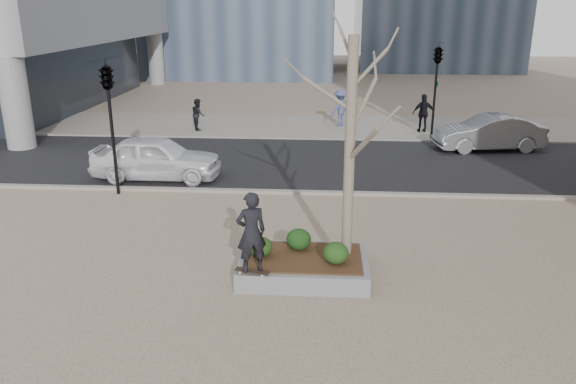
# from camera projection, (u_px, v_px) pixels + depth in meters

# --- Properties ---
(ground) EXTENTS (120.00, 120.00, 0.00)m
(ground) POSITION_uv_depth(u_px,v_px,m) (261.00, 274.00, 13.34)
(ground) COLOR tan
(ground) RESTS_ON ground
(street) EXTENTS (60.00, 8.00, 0.02)m
(street) POSITION_uv_depth(u_px,v_px,m) (289.00, 162.00, 22.80)
(street) COLOR black
(street) RESTS_ON ground
(far_sidewalk) EXTENTS (60.00, 6.00, 0.02)m
(far_sidewalk) POSITION_uv_depth(u_px,v_px,m) (298.00, 126.00, 29.42)
(far_sidewalk) COLOR gray
(far_sidewalk) RESTS_ON ground
(planter) EXTENTS (3.00, 2.00, 0.45)m
(planter) POSITION_uv_depth(u_px,v_px,m) (303.00, 267.00, 13.21)
(planter) COLOR gray
(planter) RESTS_ON ground
(planter_mulch) EXTENTS (2.70, 1.70, 0.04)m
(planter_mulch) POSITION_uv_depth(u_px,v_px,m) (304.00, 257.00, 13.13)
(planter_mulch) COLOR #382314
(planter_mulch) RESTS_ON planter
(sycamore_tree) EXTENTS (2.80, 2.80, 6.60)m
(sycamore_tree) POSITION_uv_depth(u_px,v_px,m) (351.00, 115.00, 12.29)
(sycamore_tree) COLOR gray
(sycamore_tree) RESTS_ON planter_mulch
(shrub_left) EXTENTS (0.55, 0.55, 0.47)m
(shrub_left) POSITION_uv_depth(u_px,v_px,m) (261.00, 247.00, 13.06)
(shrub_left) COLOR black
(shrub_left) RESTS_ON planter_mulch
(shrub_middle) EXTENTS (0.60, 0.60, 0.51)m
(shrub_middle) POSITION_uv_depth(u_px,v_px,m) (299.00, 239.00, 13.44)
(shrub_middle) COLOR #173A12
(shrub_middle) RESTS_ON planter_mulch
(shrub_right) EXTENTS (0.59, 0.59, 0.50)m
(shrub_right) POSITION_uv_depth(u_px,v_px,m) (336.00, 253.00, 12.71)
(shrub_right) COLOR #193410
(shrub_right) RESTS_ON planter_mulch
(skateboard) EXTENTS (0.81, 0.38, 0.08)m
(skateboard) POSITION_uv_depth(u_px,v_px,m) (252.00, 272.00, 12.36)
(skateboard) COLOR black
(skateboard) RESTS_ON planter
(skateboarder) EXTENTS (0.78, 0.66, 1.82)m
(skateboarder) POSITION_uv_depth(u_px,v_px,m) (251.00, 232.00, 12.06)
(skateboarder) COLOR black
(skateboarder) RESTS_ON skateboard
(police_car) EXTENTS (4.65, 1.90, 1.58)m
(police_car) POSITION_uv_depth(u_px,v_px,m) (156.00, 158.00, 20.30)
(police_car) COLOR white
(police_car) RESTS_ON street
(car_silver) EXTENTS (4.78, 2.24, 1.52)m
(car_silver) POSITION_uv_depth(u_px,v_px,m) (489.00, 133.00, 24.36)
(car_silver) COLOR gray
(car_silver) RESTS_ON street
(pedestrian_a) EXTENTS (0.84, 0.93, 1.58)m
(pedestrian_a) POSITION_uv_depth(u_px,v_px,m) (198.00, 114.00, 28.25)
(pedestrian_a) COLOR black
(pedestrian_a) RESTS_ON far_sidewalk
(pedestrian_b) EXTENTS (1.32, 1.38, 1.88)m
(pedestrian_b) POSITION_uv_depth(u_px,v_px,m) (340.00, 108.00, 29.14)
(pedestrian_b) COLOR #475181
(pedestrian_b) RESTS_ON far_sidewalk
(pedestrian_c) EXTENTS (1.14, 0.56, 1.87)m
(pedestrian_c) POSITION_uv_depth(u_px,v_px,m) (424.00, 113.00, 27.77)
(pedestrian_c) COLOR black
(pedestrian_c) RESTS_ON far_sidewalk
(traffic_light_near) EXTENTS (0.60, 2.48, 4.50)m
(traffic_light_near) POSITION_uv_depth(u_px,v_px,m) (112.00, 128.00, 18.27)
(traffic_light_near) COLOR black
(traffic_light_near) RESTS_ON ground
(traffic_light_far) EXTENTS (0.60, 2.48, 4.50)m
(traffic_light_far) POSITION_uv_depth(u_px,v_px,m) (435.00, 91.00, 26.02)
(traffic_light_far) COLOR black
(traffic_light_far) RESTS_ON ground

